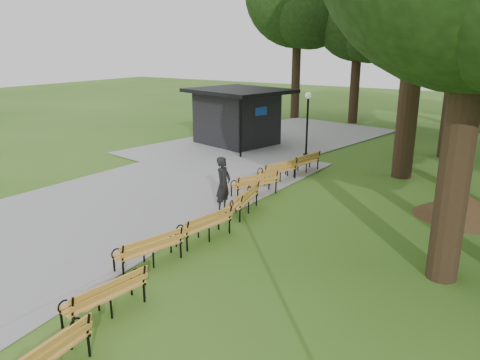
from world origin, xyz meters
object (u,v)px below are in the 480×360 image
Objects in this scene: bench_0 at (40,358)px; bench_3 at (204,225)px; lamp_post at (308,110)px; bench_6 at (277,171)px; bench_2 at (148,249)px; bench_7 at (302,163)px; bench_5 at (254,184)px; bench_4 at (242,200)px; person at (223,184)px; bench_1 at (104,295)px; dirt_mound at (468,207)px; kiosk at (236,117)px.

bench_0 is 1.00× the size of bench_3.
lamp_post is 5.13m from bench_6.
lamp_post reaches higher than bench_0.
bench_0 is 4.27m from bench_2.
bench_0 and bench_7 have the same top height.
bench_6 is (-0.17, 2.03, 0.00)m from bench_5.
bench_7 is at bearing 172.45° from bench_4.
person is 0.96× the size of bench_1.
bench_0 is 12.42m from bench_6.
bench_7 is at bearing -162.39° from bench_2.
person is at bearing -90.00° from bench_4.
bench_2 is 1.00× the size of bench_4.
person is at bearing 10.56° from bench_7.
dirt_mound is at bearing 143.65° from bench_3.
dirt_mound is at bearing -68.87° from person.
bench_4 is (1.70, -8.51, -1.79)m from lamp_post.
bench_6 is at bearing 176.94° from dirt_mound.
kiosk is 19.07m from bench_0.
bench_3 is at bearing -47.22° from kiosk.
person is 0.38× the size of kiosk.
person is at bearing -45.49° from kiosk.
lamp_post is 17.32m from bench_0.
kiosk is 2.54× the size of bench_4.
person reaches higher than bench_5.
kiosk is 2.54× the size of bench_2.
person is 0.59× the size of lamp_post.
bench_1 and bench_5 have the same top height.
bench_1 is 2.26m from bench_2.
person is 8.82m from lamp_post.
person is 0.96× the size of bench_6.
bench_4 is (-0.26, 2.42, 0.00)m from bench_3.
kiosk is at bearing 155.54° from dirt_mound.
bench_4 is (-1.51, 8.41, 0.00)m from bench_0.
lamp_post is 1.63× the size of bench_1.
lamp_post is at bearing -160.65° from bench_3.
bench_4 is at bearing -165.01° from bench_1.
bench_1 is (1.49, -6.37, -0.47)m from person.
bench_7 is (0.30, 1.74, 0.00)m from bench_6.
bench_2 is (0.68, -4.25, -0.47)m from person.
lamp_post reaches higher than kiosk.
person is 0.96× the size of bench_5.
bench_1 is at bearing 35.38° from bench_2.
kiosk is 2.54× the size of bench_0.
lamp_post is at bearing 0.63° from person.
bench_7 is at bearing -156.24° from bench_5.
dirt_mound is 8.34m from bench_3.
lamp_post is 1.63× the size of bench_7.
bench_6 is (0.91, -4.71, -1.79)m from lamp_post.
kiosk is 17.08m from bench_1.
bench_1 is 1.00× the size of bench_6.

